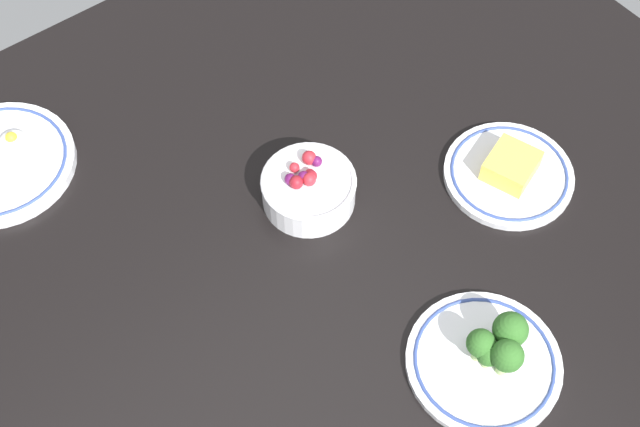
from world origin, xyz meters
TOP-DOWN VIEW (x-y plane):
  - dining_table at (0.00, 0.00)cm, footprint 133.75×115.14cm
  - bowl_berries at (1.02, 3.98)cm, footprint 13.46×13.46cm
  - plate_broccoli at (3.66, -29.82)cm, footprint 19.75×19.75cm
  - plate_cheese at (26.37, -10.55)cm, footprint 18.79×18.79cm

SIDE VIEW (x-z plane):
  - dining_table at x=0.00cm, z-range 0.00..4.00cm
  - plate_cheese at x=26.37cm, z-range 2.96..7.35cm
  - plate_broccoli at x=3.66cm, z-range 2.23..9.88cm
  - bowl_berries at x=1.02cm, z-range 3.46..10.06cm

